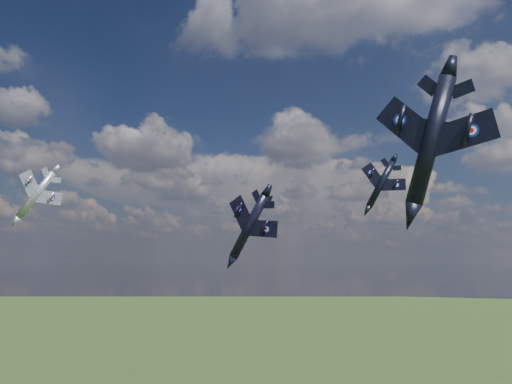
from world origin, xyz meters
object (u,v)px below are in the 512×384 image
(jet_right_navy, at_px, (431,140))
(jet_left_silver, at_px, (36,195))
(jet_high_navy, at_px, (381,184))
(jet_lead_navy, at_px, (249,226))

(jet_right_navy, xyz_separation_m, jet_left_silver, (-62.61, 24.94, 0.94))
(jet_high_navy, height_order, jet_left_silver, jet_high_navy)
(jet_lead_navy, bearing_deg, jet_high_navy, 64.30)
(jet_right_navy, relative_size, jet_left_silver, 1.17)
(jet_left_silver, bearing_deg, jet_right_navy, -38.97)
(jet_right_navy, distance_m, jet_left_silver, 67.40)
(jet_left_silver, bearing_deg, jet_lead_navy, -7.64)
(jet_right_navy, bearing_deg, jet_high_navy, 115.10)
(jet_lead_navy, xyz_separation_m, jet_left_silver, (-36.11, -6.12, 5.70))
(jet_high_navy, bearing_deg, jet_lead_navy, -131.83)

